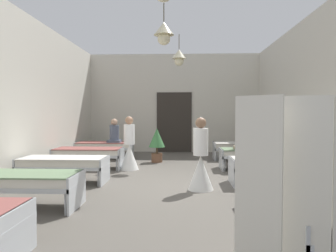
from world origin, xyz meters
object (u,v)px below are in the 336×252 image
Objects in this scene: nurse_mid_aisle at (129,150)px; potted_plant at (157,141)px; bed_right_row_4 at (242,147)px; bed_right_row_2 at (275,165)px; bed_left_row_4 at (105,146)px; bed_left_row_2 at (64,163)px; nurse_near_aisle at (201,164)px; bed_right_row_1 at (310,184)px; privacy_screen at (307,195)px; bed_left_row_1 at (21,181)px; patient_seated_primary at (114,134)px; bed_right_row_3 at (255,154)px; patient_seated_secondary at (242,138)px; bed_left_row_3 at (89,153)px.

potted_plant is at bearing 89.22° from nurse_mid_aisle.
nurse_mid_aisle reaches higher than bed_right_row_4.
bed_right_row_2 and bed_left_row_4 have the same top height.
nurse_near_aisle is at bearing -9.89° from bed_left_row_2.
nurse_mid_aisle is at bearing -60.01° from bed_left_row_4.
privacy_screen reaches higher than bed_right_row_1.
privacy_screen is (-0.95, -2.32, 0.41)m from bed_right_row_1.
patient_seated_primary is (0.35, 5.62, 0.43)m from bed_left_row_1.
privacy_screen is at bearing -65.19° from bed_left_row_4.
bed_left_row_1 is 1.90m from bed_left_row_2.
bed_left_row_1 is 2.38× the size of patient_seated_primary.
patient_seated_primary is at bearing 157.07° from bed_right_row_3.
bed_left_row_4 is 1.00× the size of bed_right_row_4.
nurse_near_aisle reaches higher than potted_plant.
privacy_screen is (3.71, -2.32, 0.41)m from bed_left_row_1.
patient_seated_secondary is (4.31, -1.93, 0.43)m from bed_left_row_4.
bed_right_row_1 is 2.38× the size of patient_seated_primary.
bed_right_row_1 and bed_right_row_4 have the same top height.
privacy_screen reaches higher than bed_left_row_2.
patient_seated_primary is (-4.31, -0.08, 0.43)m from bed_right_row_4.
privacy_screen is (0.69, -3.69, 0.32)m from nurse_near_aisle.
bed_right_row_4 is at bearing 39.22° from bed_left_row_2.
bed_right_row_1 is 2.54m from privacy_screen.
patient_seated_primary reaches higher than bed_right_row_1.
patient_seated_secondary reaches higher than bed_right_row_4.
bed_left_row_4 is at bearing 157.80° from bed_right_row_3.
bed_right_row_4 is 2.01m from patient_seated_secondary.
potted_plant is 7.58m from privacy_screen.
bed_right_row_2 is at bearing -40.83° from patient_seated_primary.
bed_right_row_3 is at bearing 5.70° from patient_seated_secondary.
bed_left_row_3 and bed_right_row_3 have the same top height.
privacy_screen is (3.71, -4.22, 0.41)m from bed_left_row_2.
privacy_screen is (-0.95, -8.02, 0.41)m from bed_right_row_4.
bed_right_row_2 is 1.00× the size of bed_right_row_4.
bed_right_row_2 is 1.75× the size of potted_plant.
potted_plant is at bearing 156.51° from bed_right_row_3.
bed_right_row_1 is 2.14m from nurse_near_aisle.
bed_right_row_4 is 1.28× the size of nurse_near_aisle.
bed_left_row_1 and bed_right_row_1 have the same top height.
patient_seated_primary reaches higher than bed_left_row_2.
patient_seated_secondary is at bearing 153.30° from nurse_near_aisle.
patient_seated_primary is (-4.31, 5.62, 0.43)m from bed_right_row_1.
patient_seated_primary is 0.47× the size of privacy_screen.
patient_seated_secondary is 2.77m from potted_plant.
bed_right_row_1 and bed_left_row_3 have the same top height.
bed_left_row_2 is at bearing -90.00° from bed_left_row_3.
bed_right_row_2 is 1.90m from bed_right_row_3.
bed_left_row_1 is 1.75× the size of potted_plant.
nurse_mid_aisle is 1.86× the size of patient_seated_secondary.
nurse_near_aisle is 2.74m from patient_seated_secondary.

